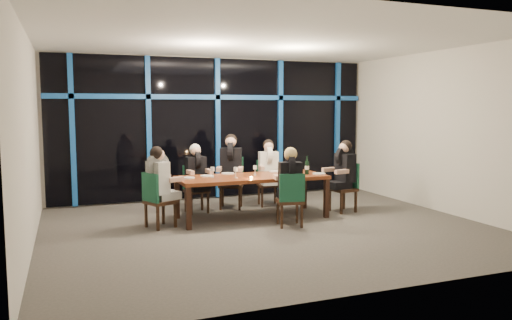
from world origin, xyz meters
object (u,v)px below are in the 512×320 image
at_px(dining_table, 252,180).
at_px(diner_end_right, 343,165).
at_px(chair_far_right, 268,180).
at_px(diner_far_mid, 231,160).
at_px(diner_far_right, 269,163).
at_px(diner_far_left, 196,168).
at_px(water_pitcher, 297,169).
at_px(chair_end_left, 156,197).
at_px(chair_far_left, 195,186).
at_px(chair_end_right, 346,184).
at_px(chair_far_mid, 231,180).
at_px(chair_near_mid, 291,197).
at_px(diner_near_mid, 290,175).
at_px(wine_bottle, 307,167).
at_px(diner_end_left, 160,175).

distance_m(dining_table, diner_end_right, 1.79).
height_order(chair_far_right, diner_far_mid, diner_far_mid).
bearing_deg(diner_far_right, dining_table, -116.64).
distance_m(diner_far_left, diner_far_mid, 0.74).
height_order(diner_far_mid, water_pitcher, diner_far_mid).
bearing_deg(chair_end_left, diner_far_left, -68.06).
distance_m(chair_far_left, water_pitcher, 1.94).
bearing_deg(chair_end_right, chair_far_mid, -129.03).
bearing_deg(water_pitcher, chair_near_mid, -120.88).
relative_size(chair_far_mid, chair_end_right, 1.07).
height_order(chair_far_mid, chair_end_right, chair_far_mid).
height_order(chair_far_mid, chair_near_mid, chair_far_mid).
relative_size(chair_near_mid, diner_near_mid, 1.03).
bearing_deg(wine_bottle, diner_end_left, 179.26).
bearing_deg(chair_end_right, diner_far_left, -117.22).
height_order(dining_table, chair_near_mid, chair_near_mid).
height_order(chair_end_left, water_pitcher, water_pitcher).
bearing_deg(diner_end_left, chair_end_right, -113.81).
height_order(chair_end_right, water_pitcher, water_pitcher).
distance_m(chair_far_mid, diner_far_left, 0.83).
distance_m(chair_end_right, diner_near_mid, 1.67).
height_order(chair_far_right, chair_end_left, chair_end_left).
distance_m(chair_far_mid, water_pitcher, 1.47).
bearing_deg(water_pitcher, wine_bottle, -5.07).
height_order(dining_table, diner_end_left, diner_end_left).
height_order(chair_far_right, diner_end_left, diner_end_left).
relative_size(chair_end_right, diner_end_left, 1.04).
relative_size(chair_far_left, diner_far_left, 1.03).
height_order(dining_table, chair_far_right, chair_far_right).
height_order(dining_table, chair_far_mid, chair_far_mid).
relative_size(chair_end_right, chair_near_mid, 1.03).
bearing_deg(chair_far_right, diner_end_left, -144.12).
bearing_deg(diner_far_left, chair_end_left, -139.22).
bearing_deg(water_pitcher, diner_end_right, 3.37).
bearing_deg(diner_far_mid, diner_far_left, -144.67).
height_order(chair_near_mid, diner_far_mid, diner_far_mid).
bearing_deg(diner_far_left, diner_end_left, -137.89).
xyz_separation_m(dining_table, diner_far_right, (0.70, 0.93, 0.18)).
height_order(chair_far_mid, diner_end_right, diner_end_right).
relative_size(chair_far_left, chair_far_right, 0.97).
height_order(chair_end_right, diner_far_left, diner_far_left).
height_order(diner_far_mid, wine_bottle, diner_far_mid).
height_order(chair_far_right, diner_end_right, diner_end_right).
bearing_deg(diner_far_right, diner_end_right, -33.59).
bearing_deg(water_pitcher, diner_far_left, 152.00).
bearing_deg(diner_far_right, diner_far_mid, -170.47).
bearing_deg(diner_far_mid, chair_far_right, 28.20).
xyz_separation_m(diner_far_right, diner_end_left, (-2.33, -1.05, 0.01)).
xyz_separation_m(chair_far_mid, diner_far_mid, (-0.03, -0.08, 0.39)).
distance_m(chair_far_mid, chair_far_right, 0.77).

